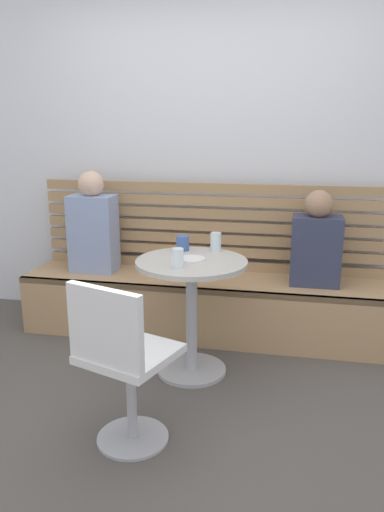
{
  "coord_description": "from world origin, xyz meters",
  "views": [
    {
      "loc": [
        0.59,
        -2.21,
        1.53
      ],
      "look_at": [
        0.01,
        0.66,
        0.75
      ],
      "focal_mm": 34.68,
      "sensor_mm": 36.0,
      "label": 1
    }
  ],
  "objects": [
    {
      "name": "booth_backrest",
      "position": [
        0.0,
        1.44,
        0.78
      ],
      "size": [
        2.65,
        0.04,
        0.67
      ],
      "color": "#A68157",
      "rests_on": "booth_bench"
    },
    {
      "name": "cup_water_clear",
      "position": [
        -0.03,
        0.44,
        0.8
      ],
      "size": [
        0.07,
        0.07,
        0.11
      ],
      "primitive_type": "cylinder",
      "color": "white",
      "rests_on": "cafe_table"
    },
    {
      "name": "white_chair",
      "position": [
        -0.15,
        -0.21,
        0.46
      ],
      "size": [
        0.51,
        0.51,
        0.85
      ],
      "color": "#ADADB2",
      "rests_on": "ground"
    },
    {
      "name": "booth_bench",
      "position": [
        0.0,
        1.2,
        0.22
      ],
      "size": [
        2.7,
        0.52,
        0.44
      ],
      "color": "tan",
      "rests_on": "ground"
    },
    {
      "name": "plate_small",
      "position": [
        0.01,
        0.6,
        0.75
      ],
      "size": [
        0.17,
        0.17,
        0.01
      ],
      "primitive_type": "cylinder",
      "color": "white",
      "rests_on": "cafe_table"
    },
    {
      "name": "ground",
      "position": [
        0.0,
        0.0,
        0.0
      ],
      "size": [
        8.0,
        8.0,
        0.0
      ],
      "primitive_type": "plane",
      "color": "#514C47"
    },
    {
      "name": "person_adult",
      "position": [
        -0.87,
        1.23,
        0.78
      ],
      "size": [
        0.34,
        0.22,
        0.76
      ],
      "color": "#8C9EC6",
      "rests_on": "booth_bench"
    },
    {
      "name": "person_child_left",
      "position": [
        0.77,
        1.22,
        0.73
      ],
      "size": [
        0.34,
        0.22,
        0.66
      ],
      "color": "#333851",
      "rests_on": "booth_bench"
    },
    {
      "name": "cafe_table",
      "position": [
        0.02,
        0.6,
        0.52
      ],
      "size": [
        0.68,
        0.68,
        0.74
      ],
      "color": "#ADADB2",
      "rests_on": "ground"
    },
    {
      "name": "cup_glass_tall",
      "position": [
        0.13,
        0.85,
        0.8
      ],
      "size": [
        0.07,
        0.07,
        0.12
      ],
      "primitive_type": "cylinder",
      "color": "silver",
      "rests_on": "cafe_table"
    },
    {
      "name": "cup_mug_blue",
      "position": [
        -0.09,
        0.83,
        0.79
      ],
      "size": [
        0.08,
        0.08,
        0.09
      ],
      "primitive_type": "cylinder",
      "color": "#3D5B9E",
      "rests_on": "cafe_table"
    },
    {
      "name": "back_wall",
      "position": [
        0.0,
        1.64,
        1.45
      ],
      "size": [
        5.2,
        0.1,
        2.9
      ],
      "primitive_type": "cube",
      "color": "silver",
      "rests_on": "ground"
    }
  ]
}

